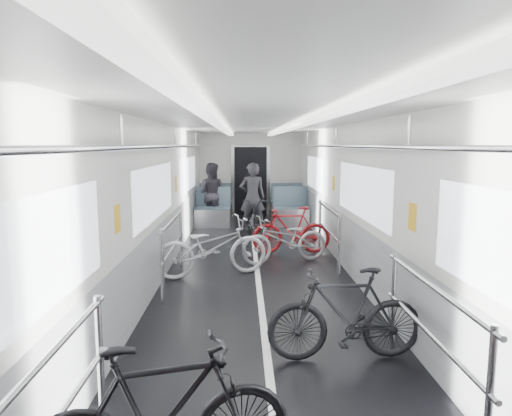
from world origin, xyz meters
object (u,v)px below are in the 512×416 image
Objects in this scene: bike_right_near at (345,314)px; person_standing at (252,198)px; bike_left_far at (212,247)px; bike_right_mid at (285,240)px; bike_aisle at (257,215)px; bike_right_far at (291,230)px; person_seated at (211,194)px.

person_standing reaches higher than bike_right_near.
bike_left_far reaches higher than bike_right_mid.
bike_aisle is (-0.66, 6.44, -0.04)m from bike_right_near.
person_standing reaches higher than bike_left_far.
bike_right_far is 0.95× the size of bike_aisle.
bike_aisle is at bearing 144.81° from person_seated.
bike_left_far reaches higher than bike_aisle.
bike_aisle is (-0.42, 2.79, -0.00)m from bike_right_mid.
bike_left_far is 1.08× the size of person_standing.
bike_left_far reaches higher than bike_right_near.
bike_left_far is 1.46m from bike_right_mid.
bike_left_far is at bearing -94.66° from bike_aisle.
person_standing is at bearing 172.28° from bike_right_mid.
bike_right_far is (1.41, 1.47, -0.02)m from bike_left_far.
bike_aisle is at bearing 128.84° from person_standing.
person_standing reaches higher than bike_right_mid.
person_seated reaches higher than bike_aisle.
person_standing is (0.72, 3.66, 0.36)m from bike_left_far.
bike_right_far is 2.17m from bike_aisle.
bike_right_near reaches higher than bike_right_far.
bike_right_mid is 0.72m from bike_right_far.
bike_left_far reaches higher than bike_right_far.
bike_aisle is (0.81, 3.56, -0.06)m from bike_left_far.
bike_left_far is at bearing -45.19° from bike_right_far.
bike_right_far is at bearing -65.74° from bike_aisle.
bike_right_near is 0.96× the size of bike_right_mid.
person_seated is (-1.81, 7.63, 0.35)m from bike_right_near.
person_seated is at bearing -50.45° from person_standing.
bike_right_mid is at bearing -73.27° from bike_aisle.
person_standing is at bearing -29.07° from bike_left_far.
bike_right_mid is at bearing -75.79° from bike_left_far.
person_seated is at bearing 142.27° from bike_aisle.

